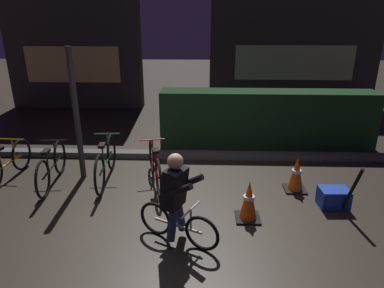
{
  "coord_description": "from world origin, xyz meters",
  "views": [
    {
      "loc": [
        0.39,
        -4.47,
        2.78
      ],
      "look_at": [
        0.2,
        0.6,
        0.9
      ],
      "focal_mm": 31.99,
      "sensor_mm": 36.0,
      "label": 1
    }
  ],
  "objects_px": {
    "parked_bike_leftmost": "(7,163)",
    "parked_bike_center_left": "(106,162)",
    "blue_crate": "(333,198)",
    "closed_umbrella": "(352,191)",
    "street_post": "(76,116)",
    "traffic_cone_near": "(249,201)",
    "parked_bike_left_mid": "(52,166)",
    "parked_bike_center_right": "(155,166)",
    "traffic_cone_far": "(296,174)",
    "cyclist": "(177,198)"
  },
  "relations": [
    {
      "from": "blue_crate",
      "to": "closed_umbrella",
      "type": "distance_m",
      "value": 0.39
    },
    {
      "from": "closed_umbrella",
      "to": "parked_bike_left_mid",
      "type": "bearing_deg",
      "value": -116.72
    },
    {
      "from": "parked_bike_leftmost",
      "to": "blue_crate",
      "type": "distance_m",
      "value": 5.62
    },
    {
      "from": "parked_bike_left_mid",
      "to": "traffic_cone_far",
      "type": "distance_m",
      "value": 4.22
    },
    {
      "from": "parked_bike_leftmost",
      "to": "parked_bike_center_left",
      "type": "height_order",
      "value": "parked_bike_center_left"
    },
    {
      "from": "parked_bike_left_mid",
      "to": "blue_crate",
      "type": "relative_size",
      "value": 3.63
    },
    {
      "from": "parked_bike_leftmost",
      "to": "blue_crate",
      "type": "relative_size",
      "value": 3.45
    },
    {
      "from": "parked_bike_center_left",
      "to": "cyclist",
      "type": "distance_m",
      "value": 2.24
    },
    {
      "from": "closed_umbrella",
      "to": "traffic_cone_near",
      "type": "bearing_deg",
      "value": -101.06
    },
    {
      "from": "blue_crate",
      "to": "cyclist",
      "type": "height_order",
      "value": "cyclist"
    },
    {
      "from": "parked_bike_leftmost",
      "to": "parked_bike_center_right",
      "type": "relative_size",
      "value": 0.97
    },
    {
      "from": "parked_bike_center_right",
      "to": "blue_crate",
      "type": "xyz_separation_m",
      "value": [
        2.88,
        -0.7,
        -0.19
      ]
    },
    {
      "from": "parked_bike_center_right",
      "to": "closed_umbrella",
      "type": "xyz_separation_m",
      "value": [
        3.02,
        -0.95,
        0.07
      ]
    },
    {
      "from": "closed_umbrella",
      "to": "street_post",
      "type": "bearing_deg",
      "value": -121.44
    },
    {
      "from": "street_post",
      "to": "parked_bike_left_mid",
      "type": "height_order",
      "value": "street_post"
    },
    {
      "from": "traffic_cone_far",
      "to": "closed_umbrella",
      "type": "height_order",
      "value": "closed_umbrella"
    },
    {
      "from": "parked_bike_leftmost",
      "to": "blue_crate",
      "type": "xyz_separation_m",
      "value": [
        5.56,
        -0.75,
        -0.17
      ]
    },
    {
      "from": "traffic_cone_far",
      "to": "closed_umbrella",
      "type": "distance_m",
      "value": 0.99
    },
    {
      "from": "parked_bike_leftmost",
      "to": "traffic_cone_far",
      "type": "distance_m",
      "value": 5.11
    },
    {
      "from": "street_post",
      "to": "traffic_cone_far",
      "type": "height_order",
      "value": "street_post"
    },
    {
      "from": "parked_bike_left_mid",
      "to": "parked_bike_center_right",
      "type": "relative_size",
      "value": 1.02
    },
    {
      "from": "cyclist",
      "to": "blue_crate",
      "type": "bearing_deg",
      "value": 48.63
    },
    {
      "from": "parked_bike_center_right",
      "to": "cyclist",
      "type": "relative_size",
      "value": 1.26
    },
    {
      "from": "street_post",
      "to": "traffic_cone_near",
      "type": "relative_size",
      "value": 3.81
    },
    {
      "from": "parked_bike_center_left",
      "to": "blue_crate",
      "type": "bearing_deg",
      "value": -106.05
    },
    {
      "from": "blue_crate",
      "to": "parked_bike_center_left",
      "type": "bearing_deg",
      "value": 168.39
    },
    {
      "from": "parked_bike_center_left",
      "to": "cyclist",
      "type": "height_order",
      "value": "cyclist"
    },
    {
      "from": "parked_bike_center_left",
      "to": "blue_crate",
      "type": "height_order",
      "value": "parked_bike_center_left"
    },
    {
      "from": "traffic_cone_near",
      "to": "parked_bike_left_mid",
      "type": "bearing_deg",
      "value": 163.27
    },
    {
      "from": "parked_bike_leftmost",
      "to": "traffic_cone_near",
      "type": "distance_m",
      "value": 4.35
    },
    {
      "from": "cyclist",
      "to": "closed_umbrella",
      "type": "bearing_deg",
      "value": 42.37
    },
    {
      "from": "parked_bike_center_right",
      "to": "traffic_cone_far",
      "type": "relative_size",
      "value": 2.55
    },
    {
      "from": "parked_bike_left_mid",
      "to": "cyclist",
      "type": "height_order",
      "value": "cyclist"
    },
    {
      "from": "parked_bike_center_right",
      "to": "traffic_cone_near",
      "type": "relative_size",
      "value": 2.55
    },
    {
      "from": "parked_bike_center_left",
      "to": "traffic_cone_near",
      "type": "bearing_deg",
      "value": -120.51
    },
    {
      "from": "parked_bike_left_mid",
      "to": "closed_umbrella",
      "type": "xyz_separation_m",
      "value": [
        4.82,
        -0.85,
        0.07
      ]
    },
    {
      "from": "blue_crate",
      "to": "cyclist",
      "type": "distance_m",
      "value": 2.59
    },
    {
      "from": "parked_bike_center_right",
      "to": "traffic_cone_far",
      "type": "height_order",
      "value": "parked_bike_center_right"
    },
    {
      "from": "parked_bike_leftmost",
      "to": "parked_bike_center_right",
      "type": "xyz_separation_m",
      "value": [
        2.68,
        -0.04,
        0.02
      ]
    },
    {
      "from": "parked_bike_left_mid",
      "to": "parked_bike_center_right",
      "type": "bearing_deg",
      "value": -93.06
    },
    {
      "from": "parked_bike_center_right",
      "to": "cyclist",
      "type": "bearing_deg",
      "value": -177.5
    },
    {
      "from": "street_post",
      "to": "traffic_cone_far",
      "type": "distance_m",
      "value": 3.91
    },
    {
      "from": "parked_bike_center_right",
      "to": "parked_bike_center_left",
      "type": "bearing_deg",
      "value": 70.44
    },
    {
      "from": "traffic_cone_near",
      "to": "closed_umbrella",
      "type": "distance_m",
      "value": 1.52
    },
    {
      "from": "parked_bike_left_mid",
      "to": "traffic_cone_near",
      "type": "xyz_separation_m",
      "value": [
        3.31,
        -1.0,
        -0.04
      ]
    },
    {
      "from": "parked_bike_leftmost",
      "to": "traffic_cone_near",
      "type": "xyz_separation_m",
      "value": [
        4.2,
        -1.15,
        -0.02
      ]
    },
    {
      "from": "traffic_cone_far",
      "to": "cyclist",
      "type": "distance_m",
      "value": 2.43
    },
    {
      "from": "closed_umbrella",
      "to": "parked_bike_center_left",
      "type": "bearing_deg",
      "value": -121.45
    },
    {
      "from": "parked_bike_center_right",
      "to": "closed_umbrella",
      "type": "bearing_deg",
      "value": -122.47
    },
    {
      "from": "traffic_cone_far",
      "to": "parked_bike_left_mid",
      "type": "bearing_deg",
      "value": 179.09
    }
  ]
}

